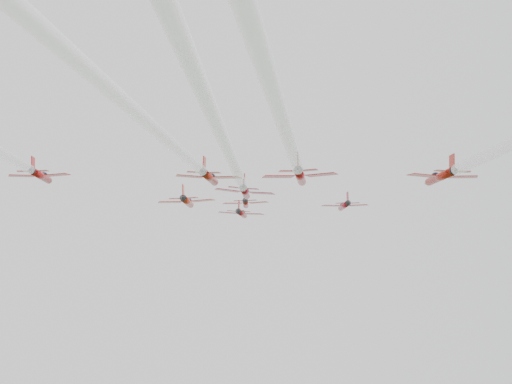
{
  "coord_description": "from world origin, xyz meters",
  "views": [
    {
      "loc": [
        -0.26,
        -96.93,
        61.53
      ],
      "look_at": [
        0.0,
        2.0,
        135.82
      ],
      "focal_mm": 50.0,
      "sensor_mm": 36.0,
      "label": 1
    }
  ],
  "objects": [
    {
      "name": "jet_row2_left",
      "position": [
        -12.76,
        9.78,
        139.46
      ],
      "size": [
        10.59,
        13.61,
        8.42
      ],
      "rotation": [
        0.52,
        -0.02,
        -0.05
      ],
      "color": "#AF2110"
    },
    {
      "name": "jet_row2_center",
      "position": [
        -1.94,
        11.92,
        140.66
      ],
      "size": [
        8.65,
        11.11,
        6.88
      ],
      "rotation": [
        0.52,
        -0.03,
        -0.02
      ],
      "color": "#AF1310"
    },
    {
      "name": "jet_center",
      "position": [
        -1.83,
        -44.41,
        108.65
      ],
      "size": [
        10.0,
        95.04,
        54.66
      ],
      "rotation": [
        0.52,
        0.1,
        0.01
      ],
      "color": "maroon"
    },
    {
      "name": "jet_rear_right",
      "position": [
        6.18,
        -62.41,
        98.45
      ],
      "size": [
        10.64,
        101.08,
        58.14
      ],
      "rotation": [
        0.52,
        0.03,
        -0.11
      ],
      "color": "#B01016"
    },
    {
      "name": "jet_row2_right",
      "position": [
        17.2,
        15.48,
        142.68
      ],
      "size": [
        9.17,
        11.79,
        7.29
      ],
      "rotation": [
        0.52,
        -0.03,
        0.01
      ],
      "color": "#A40F20"
    },
    {
      "name": "jet_lead",
      "position": [
        -3.09,
        29.38,
        150.57
      ],
      "size": [
        10.02,
        12.88,
        7.97
      ],
      "rotation": [
        0.52,
        0.1,
        -0.07
      ],
      "color": "maroon"
    },
    {
      "name": "jet_rear_left",
      "position": [
        -6.74,
        -56.48,
        101.81
      ],
      "size": [
        9.48,
        90.04,
        51.79
      ],
      "rotation": [
        0.52,
        0.09,
        -0.07
      ],
      "color": "#9C1A0E"
    }
  ]
}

